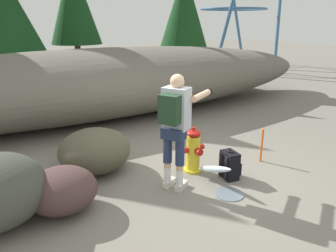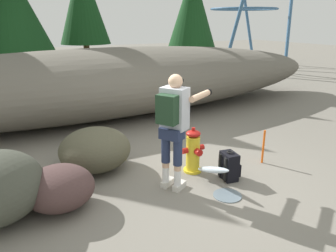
{
  "view_description": "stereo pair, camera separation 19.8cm",
  "coord_description": "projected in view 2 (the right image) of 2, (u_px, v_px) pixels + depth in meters",
  "views": [
    {
      "loc": [
        -2.72,
        -3.71,
        2.39
      ],
      "look_at": [
        -0.13,
        0.52,
        0.75
      ],
      "focal_mm": 34.43,
      "sensor_mm": 36.0,
      "label": 1
    },
    {
      "loc": [
        -2.55,
        -3.81,
        2.39
      ],
      "look_at": [
        -0.13,
        0.52,
        0.75
      ],
      "focal_mm": 34.43,
      "sensor_mm": 36.0,
      "label": 2
    }
  ],
  "objects": [
    {
      "name": "ground_plane",
      "position": [
        191.0,
        180.0,
        5.1
      ],
      "size": [
        56.0,
        56.0,
        0.04
      ],
      "primitive_type": "cube",
      "color": "slate"
    },
    {
      "name": "dirt_embankment",
      "position": [
        105.0,
        83.0,
        8.22
      ],
      "size": [
        14.01,
        3.2,
        1.73
      ],
      "primitive_type": "ellipsoid",
      "color": "#666056",
      "rests_on": "ground_plane"
    },
    {
      "name": "fire_hydrant",
      "position": [
        193.0,
        152.0,
        5.24
      ],
      "size": [
        0.4,
        0.35,
        0.76
      ],
      "color": "yellow",
      "rests_on": "ground_plane"
    },
    {
      "name": "hydrant_water_jet",
      "position": [
        215.0,
        175.0,
        4.78
      ],
      "size": [
        0.41,
        0.97,
        0.44
      ],
      "color": "silver",
      "rests_on": "ground_plane"
    },
    {
      "name": "utility_worker",
      "position": [
        174.0,
        119.0,
        4.51
      ],
      "size": [
        1.03,
        0.83,
        1.69
      ],
      "rotation": [
        0.0,
        0.0,
        0.52
      ],
      "color": "beige",
      "rests_on": "ground_plane"
    },
    {
      "name": "spare_backpack",
      "position": [
        229.0,
        166.0,
        5.02
      ],
      "size": [
        0.32,
        0.33,
        0.47
      ],
      "rotation": [
        0.0,
        0.0,
        6.12
      ],
      "color": "black",
      "rests_on": "ground_plane"
    },
    {
      "name": "boulder_mid",
      "position": [
        95.0,
        149.0,
        5.32
      ],
      "size": [
        1.48,
        1.45,
        0.71
      ],
      "primitive_type": "ellipsoid",
      "rotation": [
        0.0,
        0.0,
        1.88
      ],
      "color": "#494635",
      "rests_on": "ground_plane"
    },
    {
      "name": "boulder_small",
      "position": [
        60.0,
        188.0,
        4.22
      ],
      "size": [
        1.05,
        1.01,
        0.59
      ],
      "primitive_type": "ellipsoid",
      "rotation": [
        0.0,
        0.0,
        4.54
      ],
      "color": "#493433",
      "rests_on": "ground_plane"
    },
    {
      "name": "survey_stake",
      "position": [
        263.0,
        147.0,
        5.57
      ],
      "size": [
        0.04,
        0.04,
        0.6
      ],
      "primitive_type": "cylinder",
      "color": "#E55914",
      "rests_on": "ground_plane"
    }
  ]
}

